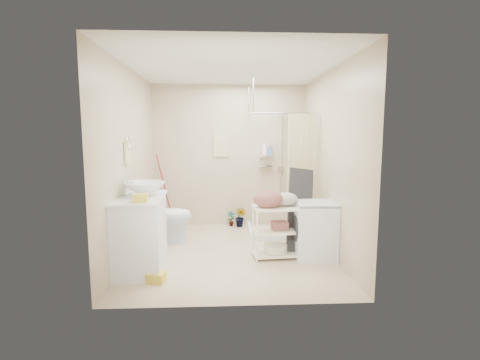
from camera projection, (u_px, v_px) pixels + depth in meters
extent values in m
plane|color=beige|center=(232.00, 252.00, 5.03)|extent=(3.20, 3.20, 0.00)
cube|color=silver|center=(231.00, 67.00, 4.70)|extent=(2.80, 3.20, 0.04)
cube|color=#C0B295|center=(229.00, 156.00, 6.45)|extent=(2.80, 0.04, 2.60)
cube|color=#C0B295|center=(236.00, 176.00, 3.28)|extent=(2.80, 0.04, 2.60)
cube|color=#C0B295|center=(130.00, 163.00, 4.79)|extent=(0.04, 3.20, 2.60)
cube|color=#C0B295|center=(330.00, 162.00, 4.93)|extent=(0.04, 3.20, 2.60)
cube|color=silver|center=(141.00, 233.00, 4.37)|extent=(0.66, 1.08, 0.92)
imported|color=silver|center=(145.00, 189.00, 4.39)|extent=(0.62, 0.62, 0.17)
cube|color=gold|center=(140.00, 198.00, 3.97)|extent=(0.18, 0.15, 0.09)
cube|color=gold|center=(156.00, 276.00, 3.99)|extent=(0.33, 0.28, 0.16)
imported|color=white|center=(165.00, 215.00, 5.49)|extent=(0.86, 0.53, 0.85)
imported|color=brown|center=(231.00, 219.00, 6.46)|extent=(0.16, 0.11, 0.29)
imported|color=brown|center=(240.00, 217.00, 6.40)|extent=(0.26, 0.26, 0.37)
cube|color=beige|center=(221.00, 145.00, 6.39)|extent=(0.28, 0.03, 0.42)
imported|color=white|center=(265.00, 148.00, 6.36)|extent=(0.11, 0.11, 0.25)
imported|color=#4869A7|center=(270.00, 150.00, 6.39)|extent=(0.10, 0.10, 0.19)
cube|color=silver|center=(315.00, 230.00, 4.78)|extent=(0.55, 0.57, 0.77)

